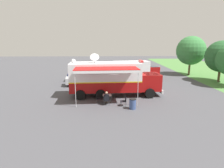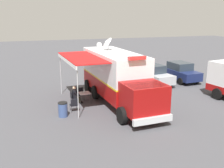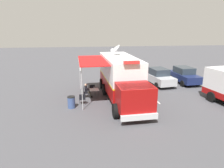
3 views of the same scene
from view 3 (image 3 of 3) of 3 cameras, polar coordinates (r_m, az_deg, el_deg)
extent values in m
plane|color=#47474C|center=(17.87, 2.08, -3.34)|extent=(100.00, 100.00, 0.00)
cube|color=silver|center=(18.47, 10.67, -2.96)|extent=(0.32, 4.80, 0.01)
cube|color=#9E0F0F|center=(17.52, 2.12, 0.21)|extent=(2.80, 7.30, 1.10)
cube|color=white|center=(17.20, 2.16, 4.71)|extent=(2.80, 7.30, 1.70)
cube|color=yellow|center=(17.39, 2.13, 1.96)|extent=(2.82, 7.32, 0.10)
cube|color=#9E0F0F|center=(13.14, 6.50, -3.84)|extent=(2.39, 2.20, 1.70)
cube|color=#28333D|center=(12.80, 6.83, -2.03)|extent=(2.21, 1.56, 0.70)
cube|color=silver|center=(12.49, 7.88, -9.44)|extent=(2.38, 0.30, 0.36)
cylinder|color=black|center=(14.05, 11.07, -6.87)|extent=(0.34, 1.01, 1.00)
cylinder|color=black|center=(13.38, 0.95, -7.74)|extent=(0.34, 1.01, 1.00)
cylinder|color=black|center=(18.51, 5.52, -1.10)|extent=(0.34, 1.01, 1.00)
cylinder|color=black|center=(18.00, -2.16, -1.52)|extent=(0.34, 1.01, 1.00)
cylinder|color=black|center=(20.34, 4.01, 0.48)|extent=(0.34, 1.01, 1.00)
cylinder|color=black|center=(19.88, -2.99, 0.14)|extent=(0.34, 1.01, 1.00)
cube|color=white|center=(17.06, 2.19, 7.68)|extent=(2.80, 7.30, 0.10)
cube|color=red|center=(13.49, 5.63, 6.22)|extent=(1.11, 0.33, 0.20)
cylinder|color=silver|center=(18.07, 1.45, 9.02)|extent=(0.10, 0.10, 0.45)
cone|color=silver|center=(18.00, 0.99, 10.29)|extent=(0.75, 0.93, 0.81)
sphere|color=white|center=(20.14, 0.20, 9.58)|extent=(0.44, 0.44, 0.44)
cube|color=red|center=(16.74, -5.75, 6.77)|extent=(2.44, 5.85, 0.06)
cube|color=white|center=(16.71, -9.38, 6.14)|extent=(0.32, 5.76, 0.24)
cylinder|color=silver|center=(14.38, -8.62, -1.46)|extent=(0.05, 0.05, 3.25)
cylinder|color=silver|center=(19.67, -9.20, 3.16)|extent=(0.05, 0.05, 3.25)
cube|color=silver|center=(17.26, -5.16, -1.59)|extent=(0.83, 0.83, 0.03)
cylinder|color=#333338|center=(17.06, -3.77, -3.06)|extent=(0.03, 0.03, 0.70)
cylinder|color=#333338|center=(16.99, -6.25, -3.19)|extent=(0.03, 0.03, 0.70)
cylinder|color=#333338|center=(17.75, -4.05, -2.31)|extent=(0.03, 0.03, 0.70)
cylinder|color=#333338|center=(17.69, -6.44, -2.43)|extent=(0.03, 0.03, 0.70)
cylinder|color=silver|center=(17.24, -5.19, -1.21)|extent=(0.07, 0.07, 0.20)
cylinder|color=white|center=(17.21, -5.20, -0.85)|extent=(0.04, 0.04, 0.02)
cube|color=black|center=(17.39, -7.45, -2.54)|extent=(0.50, 0.50, 0.04)
cube|color=black|center=(17.32, -8.20, -1.86)|extent=(0.06, 0.48, 0.44)
cylinder|color=#333338|center=(17.68, -6.75, -2.93)|extent=(0.02, 0.02, 0.42)
cylinder|color=#333338|center=(17.26, -6.66, -3.39)|extent=(0.02, 0.02, 0.42)
cylinder|color=#333338|center=(17.66, -8.18, -3.01)|extent=(0.02, 0.02, 0.42)
cylinder|color=#333338|center=(17.24, -8.12, -3.47)|extent=(0.02, 0.02, 0.42)
cube|color=black|center=(18.06, -5.63, -1.80)|extent=(0.50, 0.50, 0.04)
cube|color=black|center=(18.20, -5.71, -0.90)|extent=(0.48, 0.06, 0.44)
cylinder|color=#333338|center=(17.93, -4.85, -2.61)|extent=(0.02, 0.02, 0.42)
cylinder|color=#333338|center=(17.90, -6.26, -2.68)|extent=(0.02, 0.02, 0.42)
cylinder|color=#333338|center=(18.35, -4.99, -2.19)|extent=(0.02, 0.02, 0.42)
cylinder|color=#333338|center=(18.31, -6.36, -2.26)|extent=(0.02, 0.02, 0.42)
cube|color=black|center=(15.99, -8.53, -4.24)|extent=(0.50, 0.50, 0.04)
cube|color=black|center=(15.71, -8.53, -3.72)|extent=(0.48, 0.06, 0.44)
cylinder|color=#333338|center=(16.27, -9.31, -4.71)|extent=(0.02, 0.02, 0.42)
cylinder|color=#333338|center=(16.28, -7.75, -4.63)|extent=(0.02, 0.02, 0.42)
cylinder|color=#333338|center=(15.85, -9.26, -5.26)|extent=(0.02, 0.02, 0.42)
cylinder|color=#333338|center=(15.86, -7.67, -5.17)|extent=(0.02, 0.02, 0.42)
cube|color=black|center=(17.30, -7.49, -1.60)|extent=(0.26, 0.37, 0.56)
sphere|color=tan|center=(17.18, -7.53, -0.26)|extent=(0.22, 0.22, 0.22)
cylinder|color=black|center=(17.52, -7.14, -1.24)|extent=(0.43, 0.11, 0.34)
cylinder|color=black|center=(17.08, -7.05, -1.68)|extent=(0.43, 0.11, 0.34)
cylinder|color=#383323|center=(17.49, -6.88, -2.35)|extent=(0.39, 0.15, 0.13)
cylinder|color=#383323|center=(17.57, -6.27, -3.03)|extent=(0.11, 0.11, 0.42)
cube|color=black|center=(17.63, -6.06, -3.56)|extent=(0.24, 0.11, 0.07)
cylinder|color=#383323|center=(17.30, -6.84, -2.55)|extent=(0.39, 0.15, 0.13)
cylinder|color=#383323|center=(17.38, -6.22, -3.24)|extent=(0.11, 0.11, 0.42)
cube|color=black|center=(17.45, -6.01, -3.78)|extent=(0.24, 0.11, 0.07)
cylinder|color=#384C7F|center=(15.34, -11.60, -5.24)|extent=(0.56, 0.56, 0.85)
cylinder|color=black|center=(15.19, -11.69, -3.64)|extent=(0.57, 0.57, 0.06)
cylinder|color=black|center=(18.19, 26.68, -3.32)|extent=(0.38, 0.87, 0.84)
cube|color=#B2B5BA|center=(21.70, 13.28, 1.60)|extent=(2.35, 4.41, 0.76)
cube|color=#28333D|center=(21.67, 13.21, 3.54)|extent=(1.87, 2.30, 0.68)
cylinder|color=black|center=(21.17, 17.04, -0.09)|extent=(0.31, 0.66, 0.64)
cylinder|color=black|center=(20.27, 12.74, -0.46)|extent=(0.31, 0.66, 0.64)
cylinder|color=black|center=(23.32, 13.64, 1.58)|extent=(0.31, 0.66, 0.64)
cylinder|color=black|center=(22.50, 9.63, 1.31)|extent=(0.31, 0.66, 0.64)
cube|color=navy|center=(23.22, 20.03, 1.98)|extent=(2.03, 4.29, 0.76)
cube|color=#28333D|center=(23.19, 20.00, 3.79)|extent=(1.71, 2.19, 0.68)
cylinder|color=black|center=(22.73, 23.54, 0.34)|extent=(0.26, 0.65, 0.64)
cylinder|color=black|center=(21.77, 19.63, 0.11)|extent=(0.26, 0.65, 0.64)
cylinder|color=black|center=(24.84, 20.21, 1.91)|extent=(0.26, 0.65, 0.64)
cylinder|color=black|center=(23.97, 16.52, 1.75)|extent=(0.26, 0.65, 0.64)
camera|label=1|loc=(23.31, -53.49, 9.31)|focal=30.41mm
camera|label=2|loc=(3.23, -113.98, -2.85)|focal=41.96mm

